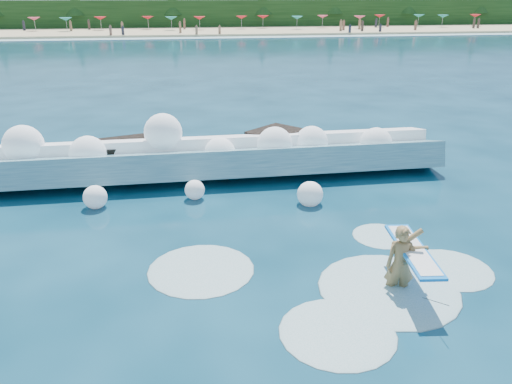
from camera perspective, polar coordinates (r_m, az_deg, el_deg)
ground at (r=11.34m, az=-5.94°, el=-9.81°), size 200.00×200.00×0.00m
beach at (r=87.86m, az=-9.47°, el=17.63°), size 140.00×20.00×0.40m
wet_band at (r=76.90m, az=-9.38°, el=16.99°), size 140.00×5.00×0.08m
treeline at (r=97.74m, az=-9.61°, el=19.35°), size 140.00×4.00×5.00m
breaking_wave at (r=17.50m, az=-8.37°, el=3.58°), size 17.97×2.80×1.55m
rock_cluster at (r=18.44m, az=-6.95°, el=4.19°), size 8.23×3.24×1.32m
surfer_with_board at (r=11.07m, az=16.47°, el=-7.64°), size 1.06×2.93×1.75m
wave_spray at (r=17.17m, az=-8.34°, el=4.89°), size 14.62×4.70×2.19m
surf_foam at (r=11.23m, az=10.94°, el=-10.45°), size 9.20×5.56×0.15m
beach_umbrellas at (r=90.12m, az=-9.62°, el=19.02°), size 114.16×6.13×0.50m
beachgoers at (r=86.01m, az=-11.53°, el=18.04°), size 97.52×13.01×1.94m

